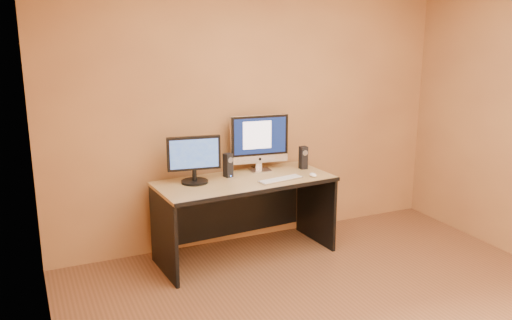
{
  "coord_description": "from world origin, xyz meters",
  "views": [
    {
      "loc": [
        -2.09,
        -2.68,
        2.09
      ],
      "look_at": [
        -0.21,
        1.49,
        0.93
      ],
      "focal_mm": 38.0,
      "sensor_mm": 36.0,
      "label": 1
    }
  ],
  "objects": [
    {
      "name": "cable_b",
      "position": [
        -0.05,
        1.87,
        0.73
      ],
      "size": [
        0.1,
        0.15,
        0.01
      ],
      "primitive_type": "cylinder",
      "rotation": [
        1.57,
        0.0,
        -0.56
      ],
      "color": "black",
      "rests_on": "desk"
    },
    {
      "name": "speaker_right",
      "position": [
        0.38,
        1.71,
        0.84
      ],
      "size": [
        0.07,
        0.07,
        0.22
      ],
      "primitive_type": null,
      "rotation": [
        0.0,
        0.0,
        -0.03
      ],
      "color": "black",
      "rests_on": "desk"
    },
    {
      "name": "desk",
      "position": [
        -0.27,
        1.59,
        0.36
      ],
      "size": [
        1.62,
        0.8,
        0.73
      ],
      "primitive_type": null,
      "rotation": [
        0.0,
        0.0,
        0.07
      ],
      "color": "#A68853",
      "rests_on": "ground"
    },
    {
      "name": "second_monitor",
      "position": [
        -0.71,
        1.68,
        0.94
      ],
      "size": [
        0.5,
        0.3,
        0.41
      ],
      "primitive_type": null,
      "rotation": [
        0.0,
        0.0,
        -0.14
      ],
      "color": "black",
      "rests_on": "desk"
    },
    {
      "name": "imac",
      "position": [
        -0.02,
        1.81,
        1.0
      ],
      "size": [
        0.58,
        0.27,
        0.54
      ],
      "primitive_type": null,
      "rotation": [
        0.0,
        0.0,
        -0.11
      ],
      "color": "silver",
      "rests_on": "desk"
    },
    {
      "name": "speaker_left",
      "position": [
        -0.38,
        1.74,
        0.84
      ],
      "size": [
        0.08,
        0.09,
        0.22
      ],
      "primitive_type": null,
      "rotation": [
        0.0,
        0.0,
        0.28
      ],
      "color": "black",
      "rests_on": "desk"
    },
    {
      "name": "keyboard",
      "position": [
        0.01,
        1.44,
        0.74
      ],
      "size": [
        0.44,
        0.18,
        0.02
      ],
      "primitive_type": "cube",
      "rotation": [
        0.0,
        0.0,
        0.17
      ],
      "color": "silver",
      "rests_on": "desk"
    },
    {
      "name": "walls",
      "position": [
        0.0,
        0.0,
        1.3
      ],
      "size": [
        4.0,
        4.0,
        2.6
      ],
      "primitive_type": null,
      "color": "#AA7944",
      "rests_on": "ground"
    },
    {
      "name": "mouse",
      "position": [
        0.33,
        1.42,
        0.75
      ],
      "size": [
        0.07,
        0.11,
        0.04
      ],
      "primitive_type": "ellipsoid",
      "rotation": [
        0.0,
        0.0,
        -0.11
      ],
      "color": "white",
      "rests_on": "desk"
    },
    {
      "name": "cable_a",
      "position": [
        -0.02,
        1.86,
        0.73
      ],
      "size": [
        0.06,
        0.21,
        0.01
      ],
      "primitive_type": "cylinder",
      "rotation": [
        1.57,
        0.0,
        0.25
      ],
      "color": "black",
      "rests_on": "desk"
    }
  ]
}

